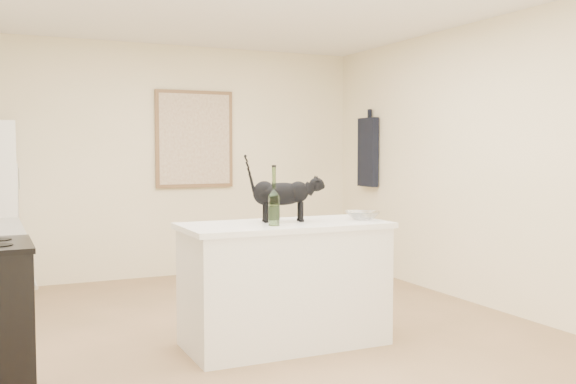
# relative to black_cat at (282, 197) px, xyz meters

# --- Properties ---
(floor) EXTENTS (5.50, 5.50, 0.00)m
(floor) POSITION_rel_black_cat_xyz_m (-0.11, 0.13, -1.08)
(floor) COLOR #9F7954
(floor) RESTS_ON ground
(wall_back) EXTENTS (4.50, 0.00, 4.50)m
(wall_back) POSITION_rel_black_cat_xyz_m (-0.11, 2.88, 0.22)
(wall_back) COLOR #FFEDC5
(wall_back) RESTS_ON ground
(wall_front) EXTENTS (4.50, 0.00, 4.50)m
(wall_front) POSITION_rel_black_cat_xyz_m (-0.11, -2.62, 0.22)
(wall_front) COLOR #FFEDC5
(wall_front) RESTS_ON ground
(wall_right) EXTENTS (0.00, 5.50, 5.50)m
(wall_right) POSITION_rel_black_cat_xyz_m (2.14, 0.13, 0.22)
(wall_right) COLOR #FFEDC5
(wall_right) RESTS_ON ground
(island_base) EXTENTS (1.44, 0.67, 0.86)m
(island_base) POSITION_rel_black_cat_xyz_m (-0.01, -0.07, -0.65)
(island_base) COLOR white
(island_base) RESTS_ON floor
(island_top) EXTENTS (1.50, 0.70, 0.04)m
(island_top) POSITION_rel_black_cat_xyz_m (-0.01, -0.07, -0.20)
(island_top) COLOR white
(island_top) RESTS_ON island_base
(artwork_frame) EXTENTS (0.90, 0.03, 1.10)m
(artwork_frame) POSITION_rel_black_cat_xyz_m (0.19, 2.85, 0.47)
(artwork_frame) COLOR brown
(artwork_frame) RESTS_ON wall_back
(artwork_canvas) EXTENTS (0.82, 0.00, 1.02)m
(artwork_canvas) POSITION_rel_black_cat_xyz_m (0.19, 2.84, 0.47)
(artwork_canvas) COLOR beige
(artwork_canvas) RESTS_ON wall_back
(hanging_garment) EXTENTS (0.08, 0.34, 0.80)m
(hanging_garment) POSITION_rel_black_cat_xyz_m (2.08, 2.18, 0.32)
(hanging_garment) COLOR black
(hanging_garment) RESTS_ON wall_right
(black_cat) EXTENTS (0.55, 0.27, 0.37)m
(black_cat) POSITION_rel_black_cat_xyz_m (0.00, 0.00, 0.00)
(black_cat) COLOR black
(black_cat) RESTS_ON island_top
(wine_bottle) EXTENTS (0.10, 0.10, 0.37)m
(wine_bottle) POSITION_rel_black_cat_xyz_m (-0.15, -0.20, 0.00)
(wine_bottle) COLOR #2F5923
(wine_bottle) RESTS_ON island_top
(glass_bowl) EXTENTS (0.34, 0.34, 0.06)m
(glass_bowl) POSITION_rel_black_cat_xyz_m (0.62, -0.11, -0.15)
(glass_bowl) COLOR white
(glass_bowl) RESTS_ON island_top
(fridge_paper) EXTENTS (0.07, 0.14, 0.20)m
(fridge_paper) POSITION_rel_black_cat_xyz_m (-1.71, 2.49, 0.07)
(fridge_paper) COLOR silver
(fridge_paper) RESTS_ON fridge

